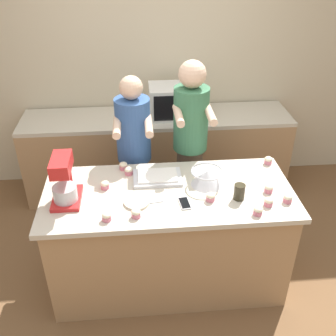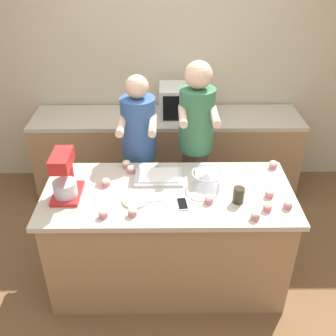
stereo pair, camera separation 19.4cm
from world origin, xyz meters
The scene contains 26 objects.
ground_plane centered at (0.00, 0.00, 0.00)m, with size 16.00×16.00×0.00m, color brown.
back_wall centered at (0.00, 1.71, 1.35)m, with size 10.00×0.06×2.70m.
island_counter centered at (0.00, 0.00, 0.45)m, with size 1.88×0.83×0.90m.
back_counter centered at (0.00, 1.36, 0.45)m, with size 2.80×0.60×0.90m.
person_left centered at (-0.25, 0.62, 0.85)m, with size 0.32×0.49×1.59m.
person_right centered at (0.25, 0.62, 0.92)m, with size 0.32×0.49×1.70m.
stand_mixer centered at (-0.74, -0.05, 1.06)m, with size 0.20×0.30×0.36m.
mixing_bowl centered at (0.30, 0.07, 0.97)m, with size 0.25×0.25×0.12m.
baking_tray centered at (-0.07, 0.18, 0.92)m, with size 0.38×0.25×0.04m.
microwave_oven centered at (0.18, 1.36, 1.06)m, with size 0.50×0.37×0.32m.
cell_phone centered at (0.10, -0.16, 0.91)m, with size 0.09×0.15×0.01m.
drinking_glass centered at (0.50, -0.13, 0.96)m, with size 0.08×0.08×0.12m.
small_plate centered at (-0.24, -0.13, 0.91)m, with size 0.18×0.18×0.02m.
knife centered at (-0.17, -0.14, 0.91)m, with size 0.22×0.05×0.01m.
cupcake_0 centered at (0.69, -0.23, 0.94)m, with size 0.07×0.07×0.06m.
cupcake_1 centered at (-0.34, 0.34, 0.94)m, with size 0.07×0.07×0.06m.
cupcake_2 centered at (0.84, -0.21, 0.94)m, with size 0.07×0.07×0.06m.
cupcake_3 centered at (-0.25, -0.28, 0.94)m, with size 0.07×0.07×0.06m.
cupcake_4 centered at (0.54, -0.03, 0.94)m, with size 0.07×0.07×0.06m.
cupcake_5 centered at (0.59, -0.33, 0.94)m, with size 0.07×0.07×0.06m.
cupcake_6 centered at (0.86, 0.33, 0.94)m, with size 0.07×0.07×0.06m.
cupcake_7 centered at (-0.47, 0.08, 0.94)m, with size 0.07×0.07×0.06m.
cupcake_8 centered at (0.74, -0.07, 0.94)m, with size 0.07×0.07×0.06m.
cupcake_9 centered at (-0.30, 0.26, 0.94)m, with size 0.07×0.07×0.06m.
cupcake_10 centered at (0.29, -0.14, 0.94)m, with size 0.07×0.07×0.06m.
cupcake_11 centered at (-0.44, -0.30, 0.94)m, with size 0.07×0.07×0.06m.
Camera 2 is at (-0.02, -2.40, 2.60)m, focal length 42.00 mm.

